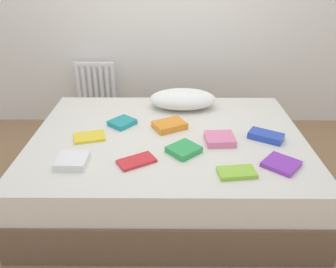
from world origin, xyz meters
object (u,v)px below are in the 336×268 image
object	(u,v)px
textbook_blue	(266,136)
textbook_white	(72,161)
textbook_orange	(170,125)
textbook_green	(184,150)
bed	(168,164)
textbook_pink	(220,139)
textbook_yellow	(90,137)
textbook_red	(137,161)
textbook_teal	(122,123)
pillow	(183,99)
textbook_purple	(281,164)
textbook_lime	(237,172)
radiator	(96,89)

from	to	relation	value
textbook_blue	textbook_white	bearing A→B (deg)	-135.28
textbook_orange	textbook_green	xyz separation A→B (m)	(0.10, -0.36, -0.00)
bed	textbook_pink	world-z (taller)	textbook_pink
textbook_yellow	textbook_red	distance (m)	0.49
textbook_white	bed	bearing A→B (deg)	35.18
textbook_pink	textbook_teal	world-z (taller)	textbook_pink
textbook_blue	textbook_teal	bearing A→B (deg)	-161.75
bed	textbook_green	world-z (taller)	textbook_green
pillow	textbook_teal	world-z (taller)	pillow
textbook_yellow	textbook_red	xyz separation A→B (m)	(0.36, -0.32, -0.00)
textbook_purple	textbook_teal	size ratio (longest dim) A/B	1.10
textbook_teal	textbook_green	bearing A→B (deg)	-91.45
bed	textbook_blue	distance (m)	0.75
textbook_lime	textbook_teal	xyz separation A→B (m)	(-0.77, 0.66, 0.01)
textbook_green	textbook_white	bearing A→B (deg)	149.89
pillow	textbook_orange	bearing A→B (deg)	-105.86
textbook_purple	textbook_yellow	world-z (taller)	textbook_purple
textbook_red	textbook_teal	distance (m)	0.56
textbook_orange	textbook_green	size ratio (longest dim) A/B	1.22
textbook_white	textbook_green	world-z (taller)	textbook_white
bed	textbook_purple	distance (m)	0.86
radiator	textbook_green	distance (m)	1.69
pillow	textbook_purple	size ratio (longest dim) A/B	2.87
textbook_white	textbook_lime	distance (m)	1.01
textbook_purple	bed	bearing A→B (deg)	-169.68
radiator	textbook_white	bearing A→B (deg)	-83.85
textbook_pink	textbook_lime	world-z (taller)	textbook_pink
textbook_lime	bed	bearing A→B (deg)	122.23
bed	textbook_yellow	xyz separation A→B (m)	(-0.56, -0.06, 0.26)
bed	textbook_white	bearing A→B (deg)	-146.47
textbook_green	textbook_red	world-z (taller)	textbook_green
textbook_blue	pillow	bearing A→B (deg)	166.01
pillow	radiator	bearing A→B (deg)	141.70
textbook_yellow	textbook_blue	xyz separation A→B (m)	(1.26, -0.01, 0.01)
textbook_teal	radiator	bearing A→B (deg)	61.96
textbook_pink	textbook_orange	bearing A→B (deg)	145.52
textbook_green	textbook_lime	size ratio (longest dim) A/B	0.84
textbook_red	textbook_white	bearing A→B (deg)	152.08
textbook_green	textbook_teal	xyz separation A→B (m)	(-0.46, 0.41, -0.00)
bed	radiator	distance (m)	1.43
textbook_white	radiator	bearing A→B (deg)	97.80
textbook_orange	textbook_green	distance (m)	0.37
radiator	textbook_yellow	distance (m)	1.28
pillow	textbook_blue	distance (m)	0.80
pillow	textbook_red	size ratio (longest dim) A/B	2.42
textbook_yellow	textbook_blue	size ratio (longest dim) A/B	0.92
textbook_blue	textbook_red	bearing A→B (deg)	-130.36
pillow	textbook_teal	xyz separation A→B (m)	(-0.48, -0.34, -0.06)
textbook_teal	bed	bearing A→B (deg)	-74.38
bed	pillow	size ratio (longest dim) A/B	3.57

